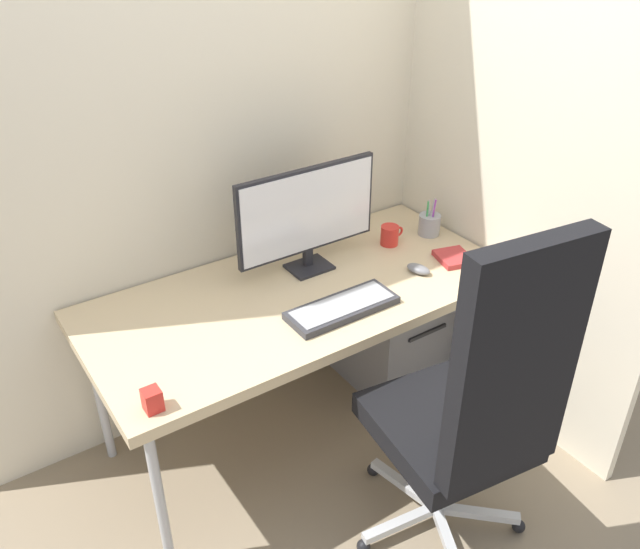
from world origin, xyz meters
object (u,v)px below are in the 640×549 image
Objects in this scene: keyboard at (342,307)px; coffee_mug at (390,235)px; monitor at (307,213)px; filing_cabinet at (392,327)px; desk_clamp_accessory at (152,400)px; mouse at (418,269)px; pen_holder at (429,224)px; notebook at (454,258)px; office_chair at (477,405)px.

coffee_mug reaches higher than keyboard.
monitor is at bearing 78.39° from keyboard.
monitor reaches higher than coffee_mug.
monitor is (-0.43, 0.06, 0.68)m from filing_cabinet.
filing_cabinet is 0.48m from coffee_mug.
mouse is at bearing 7.71° from desk_clamp_accessory.
filing_cabinet is at bearing 52.69° from mouse.
coffee_mug is (-0.21, 0.02, -0.00)m from pen_holder.
notebook is (0.11, -0.23, 0.45)m from filing_cabinet.
notebook is at bearing -28.54° from monitor.
coffee_mug is at bearing 133.11° from filing_cabinet.
monitor reaches higher than filing_cabinet.
coffee_mug is (0.06, 0.26, 0.03)m from mouse.
notebook is 1.39m from desk_clamp_accessory.
pen_holder reaches higher than mouse.
keyboard is 0.61m from notebook.
notebook is at bearing -63.10° from coffee_mug.
keyboard is 2.44× the size of pen_holder.
filing_cabinet is at bearing -46.89° from coffee_mug.
filing_cabinet is 0.81m from monitor.
pen_holder is at bearing 15.13° from desk_clamp_accessory.
desk_clamp_accessory reaches higher than notebook.
desk_clamp_accessory is (-0.85, 0.50, 0.08)m from office_chair.
filing_cabinet is 3.71× the size of notebook.
office_chair is 0.75m from mouse.
desk_clamp_accessory is at bearing 170.66° from mouse.
filing_cabinet is 4.85× the size of coffee_mug.
pen_holder is at bearing 22.59° from keyboard.
notebook reaches higher than filing_cabinet.
filing_cabinet is 0.52m from notebook.
mouse is 0.19m from notebook.
office_chair is 0.85m from notebook.
monitor is 5.46× the size of coffee_mug.
pen_holder reaches higher than filing_cabinet.
filing_cabinet is 7.46× the size of desk_clamp_accessory.
filing_cabinet is 0.52m from pen_holder.
coffee_mug is 1.32m from desk_clamp_accessory.
coffee_mug is at bearing 60.03° from mouse.
pen_holder is at bearing 56.12° from office_chair.
monitor is at bearing 90.49° from office_chair.
coffee_mug is (-0.13, 0.26, 0.03)m from notebook.
keyboard reaches higher than filing_cabinet.
notebook is 2.01× the size of desk_clamp_accessory.
mouse is 0.91× the size of coffee_mug.
desk_clamp_accessory is at bearing -152.08° from monitor.
pen_holder is at bearing -6.57° from coffee_mug.
filing_cabinet is at bearing -178.83° from pen_holder.
mouse is 1.41× the size of desk_clamp_accessory.
mouse reaches higher than keyboard.
desk_clamp_accessory is at bearing -171.86° from keyboard.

